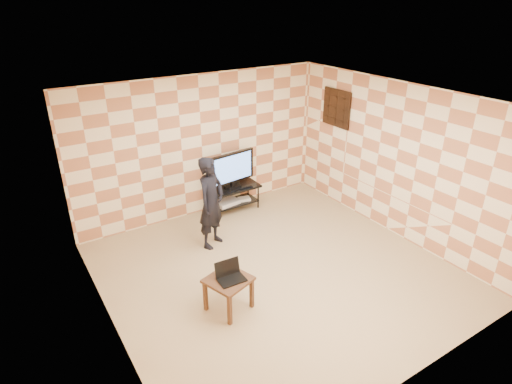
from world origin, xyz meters
The scene contains 14 objects.
floor centered at (0.00, 0.00, 0.00)m, with size 5.00×5.00×0.00m, color tan.
wall_back centered at (0.00, 2.50, 1.35)m, with size 5.00×0.02×2.70m, color #FFECBC.
wall_front centered at (0.00, -2.50, 1.35)m, with size 5.00×0.02×2.70m, color #FFECBC.
wall_left centered at (-2.50, 0.00, 1.35)m, with size 0.02×5.00×2.70m, color #FFECBC.
wall_right centered at (2.50, 0.00, 1.35)m, with size 0.02×5.00×2.70m, color #FFECBC.
ceiling centered at (0.00, 0.00, 2.70)m, with size 5.00×5.00×0.02m, color white.
wall_art centered at (2.47, 1.55, 1.95)m, with size 0.04×0.72×0.72m.
tv_stand centered at (0.48, 2.20, 0.37)m, with size 1.08×0.48×0.50m.
tv centered at (0.48, 2.19, 0.90)m, with size 0.99×0.22×0.72m.
dvd_player centered at (0.33, 2.19, 0.21)m, with size 0.45×0.32×0.08m, color silver.
game_console centered at (0.71, 2.15, 0.20)m, with size 0.23×0.17×0.05m, color silver.
side_table centered at (-1.05, -0.35, 0.41)m, with size 0.68×0.68×0.50m.
laptop centered at (-1.03, -0.35, 0.55)m, with size 0.37×0.30×0.24m.
person centered at (-0.46, 1.27, 0.80)m, with size 0.59×0.38×1.61m, color black.
Camera 1 is at (-3.27, -4.51, 4.01)m, focal length 30.00 mm.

